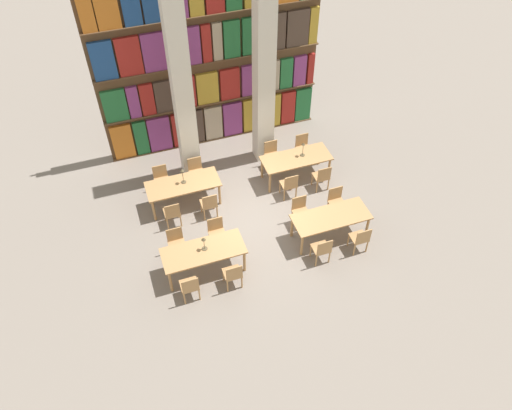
{
  "coord_description": "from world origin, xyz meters",
  "views": [
    {
      "loc": [
        -3.0,
        -8.71,
        10.14
      ],
      "look_at": [
        0.0,
        -0.12,
        0.7
      ],
      "focal_mm": 35.0,
      "sensor_mm": 36.0,
      "label": 1
    }
  ],
  "objects_px": {
    "pillar_center": "(264,70)",
    "chair_2": "(233,274)",
    "pillar_left": "(181,85)",
    "chair_7": "(336,201)",
    "chair_10": "(209,204)",
    "chair_12": "(289,185)",
    "reading_table_0": "(204,253)",
    "chair_13": "(272,154)",
    "chair_11": "(196,171)",
    "desk_lamp_2": "(303,147)",
    "chair_8": "(172,213)",
    "reading_table_3": "(296,160)",
    "chair_3": "(217,232)",
    "chair_14": "(322,177)",
    "chair_6": "(360,238)",
    "chair_15": "(303,147)",
    "reading_table_1": "(331,219)",
    "chair_0": "(190,286)",
    "chair_9": "(161,179)",
    "chair_4": "(322,249)",
    "desk_lamp_0": "(204,242)",
    "chair_1": "(176,243)",
    "desk_lamp_1": "(183,173)",
    "chair_5": "(300,211)"
  },
  "relations": [
    {
      "from": "chair_12",
      "to": "chair_14",
      "type": "bearing_deg",
      "value": 0.0
    },
    {
      "from": "chair_0",
      "to": "chair_12",
      "type": "relative_size",
      "value": 1.0
    },
    {
      "from": "chair_6",
      "to": "reading_table_3",
      "type": "relative_size",
      "value": 0.44
    },
    {
      "from": "chair_4",
      "to": "chair_8",
      "type": "xyz_separation_m",
      "value": [
        -3.24,
        2.43,
        0.0
      ]
    },
    {
      "from": "reading_table_0",
      "to": "reading_table_3",
      "type": "height_order",
      "value": "same"
    },
    {
      "from": "reading_table_0",
      "to": "reading_table_3",
      "type": "bearing_deg",
      "value": 35.33
    },
    {
      "from": "desk_lamp_2",
      "to": "chair_4",
      "type": "bearing_deg",
      "value": -103.99
    },
    {
      "from": "chair_15",
      "to": "desk_lamp_2",
      "type": "xyz_separation_m",
      "value": [
        -0.32,
        -0.66,
        0.6
      ]
    },
    {
      "from": "chair_4",
      "to": "chair_15",
      "type": "distance_m",
      "value": 3.97
    },
    {
      "from": "chair_7",
      "to": "desk_lamp_1",
      "type": "xyz_separation_m",
      "value": [
        -3.78,
        1.78,
        0.62
      ]
    },
    {
      "from": "chair_8",
      "to": "chair_6",
      "type": "bearing_deg",
      "value": -29.52
    },
    {
      "from": "chair_3",
      "to": "chair_15",
      "type": "distance_m",
      "value": 4.19
    },
    {
      "from": "chair_5",
      "to": "chair_8",
      "type": "height_order",
      "value": "same"
    },
    {
      "from": "chair_8",
      "to": "chair_4",
      "type": "bearing_deg",
      "value": -36.92
    },
    {
      "from": "chair_8",
      "to": "reading_table_1",
      "type": "bearing_deg",
      "value": -24.67
    },
    {
      "from": "chair_1",
      "to": "chair_14",
      "type": "relative_size",
      "value": 1.0
    },
    {
      "from": "chair_15",
      "to": "reading_table_3",
      "type": "bearing_deg",
      "value": 53.15
    },
    {
      "from": "chair_9",
      "to": "desk_lamp_0",
      "type": "bearing_deg",
      "value": 98.29
    },
    {
      "from": "pillar_center",
      "to": "chair_10",
      "type": "distance_m",
      "value": 3.91
    },
    {
      "from": "chair_8",
      "to": "chair_15",
      "type": "bearing_deg",
      "value": 17.61
    },
    {
      "from": "reading_table_0",
      "to": "chair_14",
      "type": "relative_size",
      "value": 2.28
    },
    {
      "from": "chair_7",
      "to": "chair_12",
      "type": "distance_m",
      "value": 1.41
    },
    {
      "from": "chair_6",
      "to": "chair_11",
      "type": "bearing_deg",
      "value": 130.65
    },
    {
      "from": "chair_7",
      "to": "chair_10",
      "type": "distance_m",
      "value": 3.45
    },
    {
      "from": "pillar_center",
      "to": "chair_11",
      "type": "xyz_separation_m",
      "value": [
        -2.25,
        -0.57,
        -2.52
      ]
    },
    {
      "from": "chair_0",
      "to": "chair_1",
      "type": "height_order",
      "value": "same"
    },
    {
      "from": "chair_2",
      "to": "chair_7",
      "type": "xyz_separation_m",
      "value": [
        3.37,
        1.39,
        0.0
      ]
    },
    {
      "from": "chair_11",
      "to": "chair_13",
      "type": "height_order",
      "value": "same"
    },
    {
      "from": "chair_0",
      "to": "reading_table_1",
      "type": "relative_size",
      "value": 0.44
    },
    {
      "from": "chair_10",
      "to": "reading_table_0",
      "type": "bearing_deg",
      "value": -109.29
    },
    {
      "from": "pillar_center",
      "to": "desk_lamp_0",
      "type": "distance_m",
      "value": 5.02
    },
    {
      "from": "pillar_center",
      "to": "reading_table_3",
      "type": "distance_m",
      "value": 2.7
    },
    {
      "from": "chair_3",
      "to": "pillar_center",
      "type": "bearing_deg",
      "value": -127.89
    },
    {
      "from": "chair_9",
      "to": "chair_11",
      "type": "relative_size",
      "value": 1.0
    },
    {
      "from": "pillar_center",
      "to": "chair_13",
      "type": "xyz_separation_m",
      "value": [
        0.07,
        -0.58,
        -2.52
      ]
    },
    {
      "from": "chair_5",
      "to": "chair_10",
      "type": "distance_m",
      "value": 2.46
    },
    {
      "from": "chair_2",
      "to": "desk_lamp_2",
      "type": "relative_size",
      "value": 1.92
    },
    {
      "from": "chair_14",
      "to": "chair_0",
      "type": "bearing_deg",
      "value": -151.56
    },
    {
      "from": "pillar_left",
      "to": "chair_7",
      "type": "distance_m",
      "value": 5.14
    },
    {
      "from": "chair_14",
      "to": "desk_lamp_0",
      "type": "bearing_deg",
      "value": -156.54
    },
    {
      "from": "chair_2",
      "to": "chair_4",
      "type": "distance_m",
      "value": 2.31
    },
    {
      "from": "reading_table_0",
      "to": "chair_9",
      "type": "height_order",
      "value": "chair_9"
    },
    {
      "from": "chair_0",
      "to": "chair_13",
      "type": "xyz_separation_m",
      "value": [
        3.46,
        3.81,
        0.0
      ]
    },
    {
      "from": "pillar_center",
      "to": "desk_lamp_2",
      "type": "distance_m",
      "value": 2.41
    },
    {
      "from": "chair_11",
      "to": "chair_0",
      "type": "bearing_deg",
      "value": 73.41
    },
    {
      "from": "reading_table_0",
      "to": "chair_1",
      "type": "bearing_deg",
      "value": 127.36
    },
    {
      "from": "chair_8",
      "to": "reading_table_3",
      "type": "bearing_deg",
      "value": 10.12
    },
    {
      "from": "chair_1",
      "to": "reading_table_1",
      "type": "relative_size",
      "value": 0.44
    },
    {
      "from": "pillar_center",
      "to": "chair_2",
      "type": "bearing_deg",
      "value": -118.0
    },
    {
      "from": "chair_7",
      "to": "chair_11",
      "type": "xyz_separation_m",
      "value": [
        -3.29,
        2.43,
        0.0
      ]
    }
  ]
}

